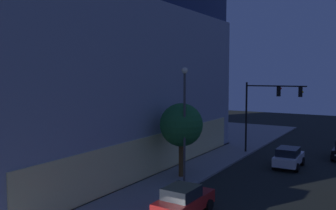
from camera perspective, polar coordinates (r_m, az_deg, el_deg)
The scene contains 6 objects.
modern_building at distance 36.43m, azimuth -20.07°, elevation 4.63°, with size 28.71×27.84×15.46m.
traffic_light_far_corner at distance 35.23m, azimuth 15.33°, elevation 0.41°, with size 0.53×5.53×6.70m.
street_lamp_sidewalk at distance 24.97m, azimuth 2.61°, elevation -0.84°, with size 0.44×0.44×7.91m.
sidewalk_tree at distance 26.40m, azimuth 2.09°, elevation -3.17°, with size 3.14×3.14×5.36m.
car_red at distance 20.09m, azimuth 2.48°, elevation -14.74°, with size 4.08×2.01×1.67m.
car_white at distance 31.53m, azimuth 18.36°, elevation -7.75°, with size 4.05×2.10×1.66m.
Camera 1 is at (-13.41, -4.72, 7.53)m, focal length 38.94 mm.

